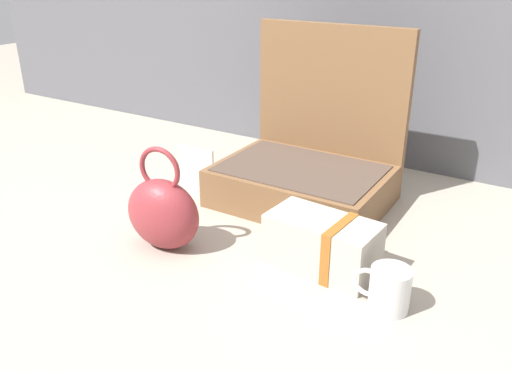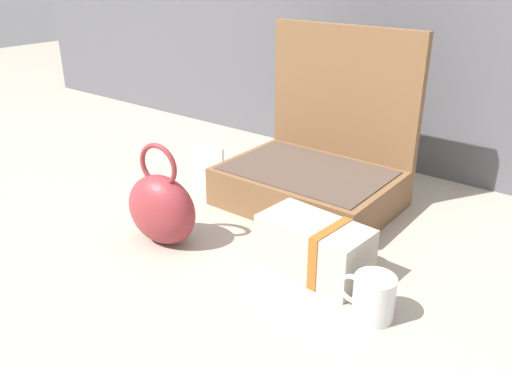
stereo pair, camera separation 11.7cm
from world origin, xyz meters
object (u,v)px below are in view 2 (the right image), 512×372
at_px(open_suitcase, 316,167).
at_px(coffee_mug, 372,297).
at_px(teal_pouch_handbag, 162,208).
at_px(cream_toiletry_bag, 315,248).
at_px(info_card_left, 207,165).

height_order(open_suitcase, coffee_mug, open_suitcase).
bearing_deg(teal_pouch_handbag, coffee_mug, 4.93).
height_order(cream_toiletry_bag, coffee_mug, cream_toiletry_bag).
height_order(teal_pouch_handbag, cream_toiletry_bag, teal_pouch_handbag).
xyz_separation_m(coffee_mug, info_card_left, (-0.63, 0.26, 0.01)).
xyz_separation_m(open_suitcase, coffee_mug, (0.33, -0.35, -0.05)).
bearing_deg(coffee_mug, info_card_left, 157.64).
distance_m(teal_pouch_handbag, coffee_mug, 0.49).
height_order(open_suitcase, teal_pouch_handbag, open_suitcase).
bearing_deg(cream_toiletry_bag, teal_pouch_handbag, -162.43).
height_order(open_suitcase, cream_toiletry_bag, open_suitcase).
bearing_deg(teal_pouch_handbag, cream_toiletry_bag, 17.57).
distance_m(cream_toiletry_bag, coffee_mug, 0.17).
height_order(cream_toiletry_bag, info_card_left, same).
relative_size(coffee_mug, info_card_left, 0.96).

